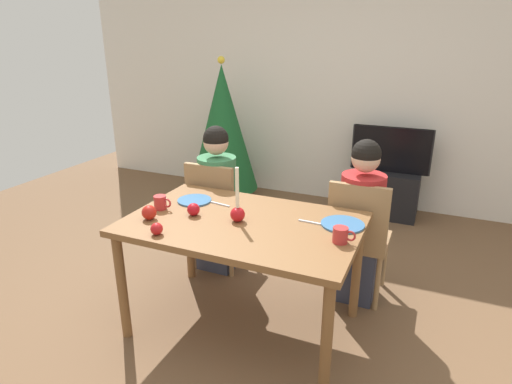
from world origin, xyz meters
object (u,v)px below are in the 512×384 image
apple_by_left_plate (157,229)px  apple_by_right_mug (193,209)px  tv (391,150)px  plate_right (343,224)px  dining_table (243,234)px  plate_left (194,200)px  chair_left (216,209)px  mug_left (161,202)px  chair_right (358,234)px  tv_stand (386,193)px  person_right_child (360,224)px  candle_centerpiece (238,211)px  mug_right (341,235)px  person_left_child (218,201)px  apple_near_candle (149,212)px  christmas_tree (223,128)px

apple_by_left_plate → apple_by_right_mug: apple_by_right_mug is taller
apple_by_left_plate → apple_by_right_mug: size_ratio=0.89×
tv → apple_by_right_mug: size_ratio=9.92×
apple_by_left_plate → plate_right: bearing=30.1°
dining_table → plate_left: (-0.44, 0.17, 0.09)m
chair_left → mug_left: size_ratio=7.33×
tv → apple_by_left_plate: (-0.96, -2.66, 0.08)m
chair_right → tv_stand: 1.71m
person_right_child → tv: bearing=90.2°
chair_right → mug_left: (-1.16, -0.64, 0.28)m
person_right_child → apple_by_right_mug: 1.16m
person_right_child → candle_centerpiece: size_ratio=3.46×
chair_right → apple_by_left_plate: bearing=-134.8°
tv_stand → mug_left: 2.66m
chair_left → apple_by_left_plate: 1.02m
plate_right → mug_right: 0.23m
person_left_child → apple_near_candle: bearing=-91.0°
person_left_child → tv_stand: person_left_child is taller
person_left_child → plate_right: size_ratio=4.58×
dining_table → apple_near_candle: 0.58m
person_right_child → dining_table: bearing=-133.0°
plate_left → apple_by_right_mug: apple_by_right_mug is taller
christmas_tree → chair_left: bearing=-64.8°
plate_right → mug_left: 1.15m
dining_table → chair_left: 0.81m
mug_right → apple_near_candle: size_ratio=1.40×
chair_left → mug_right: bearing=-30.2°
chair_right → apple_by_right_mug: 1.16m
chair_left → tv: bearing=56.8°
candle_centerpiece → mug_right: candle_centerpiece is taller
candle_centerpiece → plate_left: (-0.41, 0.19, -0.06)m
apple_by_left_plate → mug_right: bearing=17.8°
person_left_child → christmas_tree: 1.58m
chair_right → plate_left: bearing=-157.2°
mug_right → apple_by_right_mug: mug_right is taller
plate_left → apple_by_left_plate: (0.08, -0.53, 0.03)m
dining_table → mug_left: bearing=-176.4°
mug_right → chair_left: bearing=149.8°
plate_right → apple_by_left_plate: bearing=-149.9°
plate_left → plate_right: (1.01, 0.01, 0.00)m
plate_left → christmas_tree: bearing=112.0°
dining_table → christmas_tree: size_ratio=0.88×
person_left_child → mug_left: bearing=-93.9°
chair_right → christmas_tree: christmas_tree is taller
tv_stand → mug_right: size_ratio=5.10×
person_left_child → chair_left: bearing=-90.0°
apple_by_right_mug → person_right_child: bearing=36.7°
person_right_child → plate_right: bearing=-93.9°
chair_right → mug_right: bearing=-89.3°
chair_right → christmas_tree: size_ratio=0.56×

